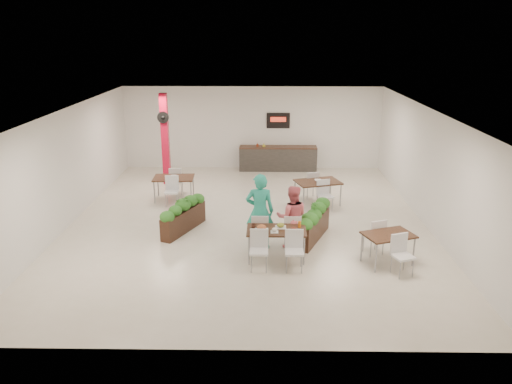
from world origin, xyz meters
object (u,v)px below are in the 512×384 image
service_counter (278,158)px  planter_right (314,221)px  side_table_b (318,185)px  planter_left (183,213)px  side_table_c (388,239)px  diner_man (260,211)px  main_table (276,234)px  diner_woman (292,217)px  red_column (165,138)px  side_table_a (174,181)px

service_counter → planter_right: 6.88m
planter_right → side_table_b: 2.83m
planter_left → planter_right: 3.52m
side_table_b → side_table_c: 4.38m
service_counter → planter_left: size_ratio=1.68×
diner_man → side_table_c: bearing=164.1°
planter_left → planter_right: planter_right is taller
main_table → planter_right: size_ratio=0.90×
service_counter → diner_woman: size_ratio=1.85×
red_column → main_table: size_ratio=1.96×
side_table_b → side_table_c: same height
service_counter → side_table_a: 5.02m
planter_right → side_table_b: bearing=82.3°
side_table_a → diner_man: bearing=-55.5°
service_counter → side_table_b: 4.20m
service_counter → side_table_c: size_ratio=1.80×
main_table → planter_left: size_ratio=0.91×
main_table → diner_woman: diner_woman is taller
side_table_c → side_table_a: bearing=121.4°
diner_man → planter_right: (1.41, 0.53, -0.47)m
service_counter → side_table_a: bearing=-133.2°
red_column → planter_left: bearing=-74.0°
planter_left → main_table: bearing=-34.6°
planter_right → side_table_a: (-4.20, 3.18, 0.14)m
side_table_a → diner_woman: bearing=-48.4°
main_table → diner_man: bearing=120.8°
service_counter → main_table: size_ratio=1.84×
diner_man → planter_left: diner_man is taller
main_table → side_table_c: same height
side_table_a → side_table_b: size_ratio=0.98×
diner_woman → diner_man: bearing=0.7°
diner_man → side_table_a: bearing=-52.3°
planter_right → side_table_c: 2.13m
side_table_a → side_table_b: 4.60m
side_table_c → service_counter: bearing=85.8°
diner_woman → side_table_b: diner_woman is taller
main_table → diner_man: size_ratio=0.85×
service_counter → side_table_c: service_counter is taller
service_counter → planter_left: service_counter is taller
side_table_b → planter_right: bearing=-114.4°
red_column → side_table_b: red_column is taller
side_table_c → diner_man: bearing=143.4°
service_counter → side_table_a: service_counter is taller
planter_right → side_table_c: (1.58, -1.42, 0.12)m
planter_left → side_table_b: planter_left is taller
planter_left → side_table_a: size_ratio=1.09×
red_column → side_table_c: size_ratio=1.92×
service_counter → diner_man: size_ratio=1.56×
diner_man → planter_left: size_ratio=1.08×
planter_right → side_table_a: planter_right is taller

